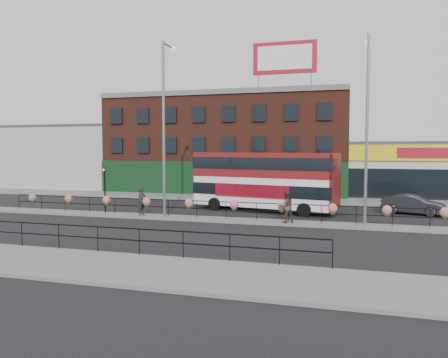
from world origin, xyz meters
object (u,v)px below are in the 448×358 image
(double_decker_bus, at_px, (264,175))
(lamp_column_west, at_px, (165,114))
(car, at_px, (413,205))
(pedestrian_b, at_px, (286,207))
(pedestrian_a, at_px, (142,201))
(lamp_column_east, at_px, (367,113))

(double_decker_bus, bearing_deg, lamp_column_west, -140.10)
(car, distance_m, lamp_column_west, 18.48)
(pedestrian_b, relative_size, lamp_column_west, 0.17)
(lamp_column_west, bearing_deg, pedestrian_b, -3.74)
(double_decker_bus, xyz_separation_m, pedestrian_b, (2.37, -5.35, -1.54))
(pedestrian_a, relative_size, lamp_column_east, 0.17)
(pedestrian_a, xyz_separation_m, lamp_column_west, (1.76, 0.11, 5.89))
(pedestrian_a, bearing_deg, double_decker_bus, -35.07)
(double_decker_bus, height_order, lamp_column_west, lamp_column_west)
(car, height_order, lamp_column_west, lamp_column_west)
(double_decker_bus, relative_size, car, 2.48)
(pedestrian_a, height_order, lamp_column_west, lamp_column_west)
(double_decker_bus, xyz_separation_m, car, (10.43, 1.49, -1.98))
(double_decker_bus, relative_size, pedestrian_b, 5.62)
(pedestrian_a, height_order, lamp_column_east, lamp_column_east)
(pedestrian_a, height_order, pedestrian_b, pedestrian_b)
(pedestrian_b, bearing_deg, lamp_column_east, 149.31)
(double_decker_bus, bearing_deg, pedestrian_a, -146.76)
(lamp_column_west, relative_size, lamp_column_east, 1.04)
(lamp_column_west, bearing_deg, lamp_column_east, 0.02)
(double_decker_bus, bearing_deg, pedestrian_b, -66.10)
(double_decker_bus, height_order, lamp_column_east, lamp_column_east)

